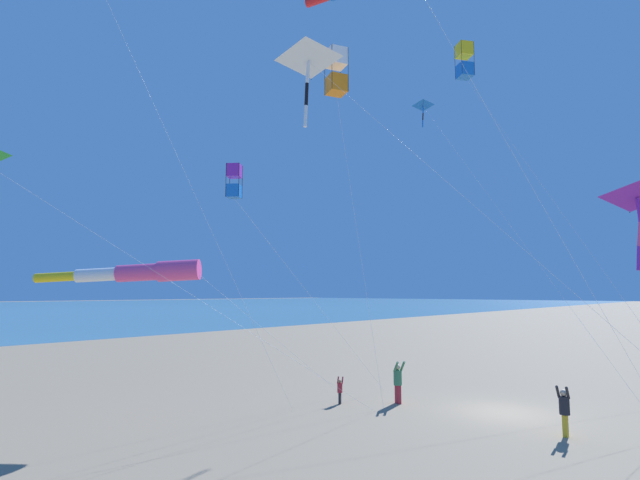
# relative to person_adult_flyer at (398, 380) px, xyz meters

# --- Properties ---
(ground_plane) EXTENTS (600.00, 600.00, 0.00)m
(ground_plane) POSITION_rel_person_adult_flyer_xyz_m (-4.26, -1.71, -1.07)
(ground_plane) COLOR gray
(person_adult_flyer) EXTENTS (0.70, 0.63, 1.96)m
(person_adult_flyer) POSITION_rel_person_adult_flyer_xyz_m (0.00, 0.00, 0.00)
(person_adult_flyer) COLOR #B72833
(person_adult_flyer) RESTS_ON ground_plane
(person_child_green_jacket) EXTENTS (0.44, 0.56, 1.81)m
(person_child_green_jacket) POSITION_rel_person_adult_flyer_xyz_m (-7.25, 0.23, -0.08)
(person_child_green_jacket) COLOR gold
(person_child_green_jacket) RESTS_ON ground_plane
(person_child_grey_jacket) EXTENTS (0.39, 0.43, 1.21)m
(person_child_grey_jacket) POSITION_rel_person_adult_flyer_xyz_m (1.94, 1.90, -0.41)
(person_child_grey_jacket) COLOR #232328
(person_child_grey_jacket) RESTS_ON ground_plane
(kite_box_orange_high_right) EXTENTS (1.05, 3.43, 15.82)m
(kite_box_orange_high_right) POSITION_rel_person_adult_flyer_xyz_m (0.25, 4.03, 13.74)
(kite_box_orange_high_right) COLOR white
(kite_box_orange_high_right) RESTS_ON ground_plane
(kite_windsock_striped_overhead) EXTENTS (7.35, 12.08, 6.56)m
(kite_windsock_striped_overhead) POSITION_rel_person_adult_flyer_xyz_m (6.72, 9.39, 4.92)
(kite_windsock_striped_overhead) COLOR #EF4C93
(kite_windsock_striped_overhead) RESTS_ON ground_plane
(kite_box_black_fish_shape) EXTENTS (11.00, 2.22, 20.16)m
(kite_box_black_fish_shape) POSITION_rel_person_adult_flyer_xyz_m (-0.63, -6.86, 18.02)
(kite_box_black_fish_shape) COLOR yellow
(kite_box_black_fish_shape) RESTS_ON ground_plane
(kite_delta_rainbow_low_near) EXTENTS (12.26, 2.33, 17.87)m
(kite_delta_rainbow_low_near) POSITION_rel_person_adult_flyer_xyz_m (2.87, -7.97, 16.39)
(kite_delta_rainbow_low_near) COLOR blue
(kite_delta_rainbow_low_near) RESTS_ON ground_plane
(kite_delta_long_streamer_right) EXTENTS (13.31, 8.39, 14.72)m
(kite_delta_long_streamer_right) POSITION_rel_person_adult_flyer_xyz_m (-0.45, 6.47, 13.07)
(kite_delta_long_streamer_right) COLOR white
(kite_delta_long_streamer_right) RESTS_ON ground_plane
(kite_box_blue_topmost) EXTENTS (1.22, 9.74, 10.46)m
(kite_box_blue_topmost) POSITION_rel_person_adult_flyer_xyz_m (3.03, 7.34, 8.67)
(kite_box_blue_topmost) COLOR purple
(kite_box_blue_topmost) RESTS_ON ground_plane
(kite_delta_green_low_center) EXTENTS (3.53, 8.79, 8.58)m
(kite_delta_green_low_center) POSITION_rel_person_adult_flyer_xyz_m (-10.13, 1.70, 7.03)
(kite_delta_green_low_center) COLOR purple
(kite_delta_green_low_center) RESTS_ON ground_plane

